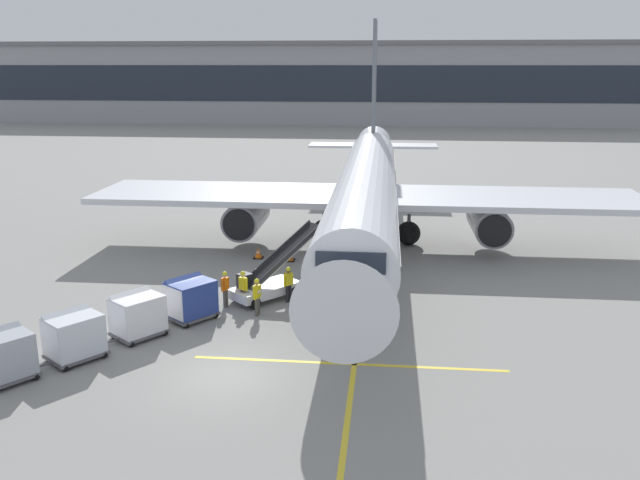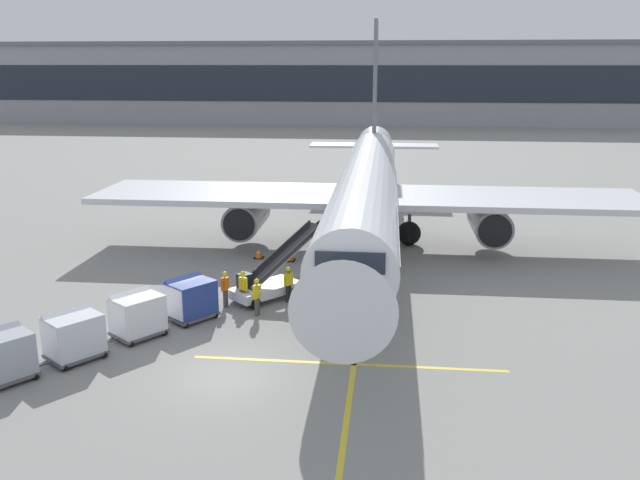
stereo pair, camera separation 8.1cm
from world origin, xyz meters
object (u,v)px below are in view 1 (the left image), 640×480
at_px(baggage_cart_second, 137,314).
at_px(ground_crew_marshaller, 243,286).
at_px(baggage_cart_third, 73,335).
at_px(safety_cone_nose_mark, 258,253).
at_px(ground_crew_wingwalker, 225,287).
at_px(baggage_cart_fourth, 2,356).
at_px(safety_cone_wingtip, 268,262).
at_px(belt_loader, 268,280).
at_px(ground_crew_by_carts, 288,282).
at_px(parked_airplane, 366,189).
at_px(ground_crew_by_loader, 257,294).
at_px(baggage_cart_lead, 190,298).
at_px(safety_cone_engine_keepout, 289,254).

xyz_separation_m(baggage_cart_second, ground_crew_marshaller, (3.62, 3.95, -0.00)).
relative_size(baggage_cart_third, safety_cone_nose_mark, 4.16).
xyz_separation_m(baggage_cart_second, ground_crew_wingwalker, (2.80, 3.82, -0.00)).
height_order(baggage_cart_fourth, ground_crew_wingwalker, baggage_cart_fourth).
xyz_separation_m(baggage_cart_third, safety_cone_wingtip, (5.33, 12.40, -0.63)).
xyz_separation_m(belt_loader, ground_crew_by_carts, (1.05, -0.42, 0.09)).
distance_m(parked_airplane, ground_crew_marshaller, 12.55).
bearing_deg(ground_crew_wingwalker, baggage_cart_third, -125.45).
bearing_deg(ground_crew_by_loader, ground_crew_marshaller, 129.92).
distance_m(baggage_cart_lead, ground_crew_marshaller, 2.69).
height_order(ground_crew_by_carts, safety_cone_nose_mark, ground_crew_by_carts).
bearing_deg(ground_crew_by_carts, belt_loader, 158.23).
distance_m(belt_loader, safety_cone_wingtip, 4.90).
bearing_deg(ground_crew_marshaller, baggage_cart_second, -132.50).
relative_size(baggage_cart_second, baggage_cart_third, 1.00).
xyz_separation_m(baggage_cart_second, baggage_cart_fourth, (-3.31, -4.42, 0.00)).
height_order(baggage_cart_lead, baggage_cart_second, same).
xyz_separation_m(parked_airplane, safety_cone_nose_mark, (-6.16, -3.07, -3.35)).
height_order(belt_loader, safety_cone_engine_keepout, belt_loader).
distance_m(parked_airplane, safety_cone_nose_mark, 7.66).
distance_m(ground_crew_by_loader, safety_cone_nose_mark, 9.21).
xyz_separation_m(belt_loader, baggage_cart_third, (-6.21, -7.61, 0.09)).
bearing_deg(safety_cone_nose_mark, parked_airplane, 26.45).
bearing_deg(baggage_cart_fourth, baggage_cart_second, 53.17).
xyz_separation_m(baggage_cart_lead, ground_crew_by_loader, (2.87, 0.76, -0.00)).
relative_size(belt_loader, baggage_cart_second, 1.77).
bearing_deg(ground_crew_by_loader, baggage_cart_second, -146.95).
height_order(baggage_cart_lead, ground_crew_by_loader, baggage_cart_lead).
distance_m(baggage_cart_lead, baggage_cart_second, 2.70).
distance_m(ground_crew_marshaller, ground_crew_wingwalker, 0.84).
distance_m(ground_crew_wingwalker, safety_cone_wingtip, 6.30).
bearing_deg(ground_crew_by_carts, parked_airplane, 72.13).
xyz_separation_m(safety_cone_engine_keepout, safety_cone_wingtip, (-0.90, -1.62, -0.01)).
height_order(ground_crew_marshaller, safety_cone_wingtip, ground_crew_marshaller).
bearing_deg(baggage_cart_second, baggage_cart_fourth, -126.83).
relative_size(belt_loader, ground_crew_by_loader, 2.70).
distance_m(ground_crew_marshaller, safety_cone_engine_keepout, 7.78).
distance_m(belt_loader, safety_cone_nose_mark, 6.98).
height_order(baggage_cart_lead, baggage_cart_third, same).
xyz_separation_m(baggage_cart_lead, safety_cone_wingtip, (2.10, 7.86, -0.63)).
relative_size(baggage_cart_lead, ground_crew_by_carts, 1.52).
xyz_separation_m(baggage_cart_second, safety_cone_nose_mark, (2.76, 11.94, -0.69)).
relative_size(baggage_cart_lead, baggage_cart_third, 1.00).
height_order(baggage_cart_lead, ground_crew_marshaller, baggage_cart_lead).
distance_m(baggage_cart_second, ground_crew_wingwalker, 4.74).
bearing_deg(ground_crew_marshaller, safety_cone_nose_mark, 96.17).
relative_size(baggage_cart_lead, safety_cone_wingtip, 3.52).
xyz_separation_m(baggage_cart_third, ground_crew_wingwalker, (4.41, 6.20, -0.00)).
bearing_deg(baggage_cart_second, baggage_cart_lead, 53.25).
bearing_deg(ground_crew_wingwalker, baggage_cart_fourth, -126.53).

